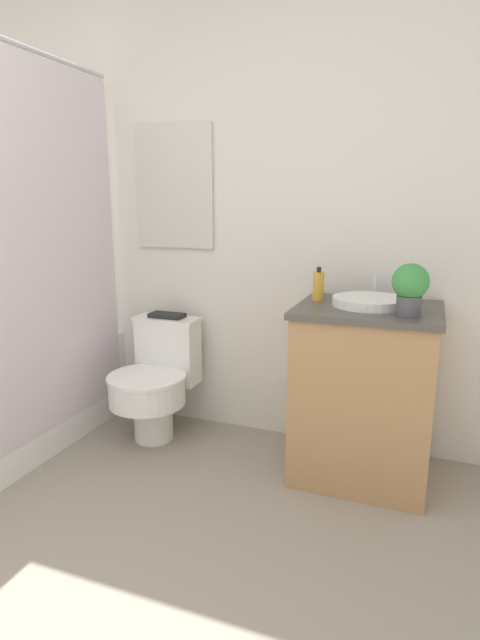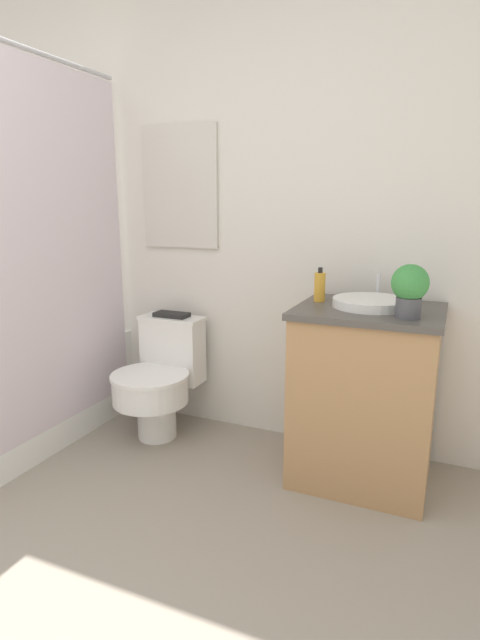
% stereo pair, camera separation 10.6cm
% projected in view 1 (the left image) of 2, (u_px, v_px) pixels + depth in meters
% --- Properties ---
extents(wall_back, '(3.51, 0.07, 2.50)m').
position_uv_depth(wall_back, '(209.00, 211.00, 2.78)').
color(wall_back, silver).
rests_on(wall_back, ground_plane).
extents(toilet, '(0.43, 0.54, 0.66)m').
position_uv_depth(toilet, '(156.00, 379.00, 2.78)').
color(toilet, white).
rests_on(toilet, ground_plane).
extents(vanity, '(0.64, 0.55, 0.83)m').
position_uv_depth(vanity, '(364.00, 393.00, 2.36)').
color(vanity, '#AD7F51').
rests_on(vanity, ground_plane).
extents(sink, '(0.34, 0.38, 0.13)m').
position_uv_depth(sink, '(370.00, 301.00, 2.28)').
color(sink, white).
rests_on(sink, vanity).
extents(soap_bottle, '(0.05, 0.05, 0.16)m').
position_uv_depth(soap_bottle, '(318.00, 286.00, 2.39)').
color(soap_bottle, gold).
rests_on(soap_bottle, vanity).
extents(potted_plant, '(0.15, 0.15, 0.22)m').
position_uv_depth(potted_plant, '(410.00, 287.00, 2.04)').
color(potted_plant, '#4C4C51').
rests_on(potted_plant, vanity).
extents(book_on_tank, '(0.20, 0.10, 0.02)m').
position_uv_depth(book_on_tank, '(167.00, 315.00, 2.84)').
color(book_on_tank, black).
rests_on(book_on_tank, toilet).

